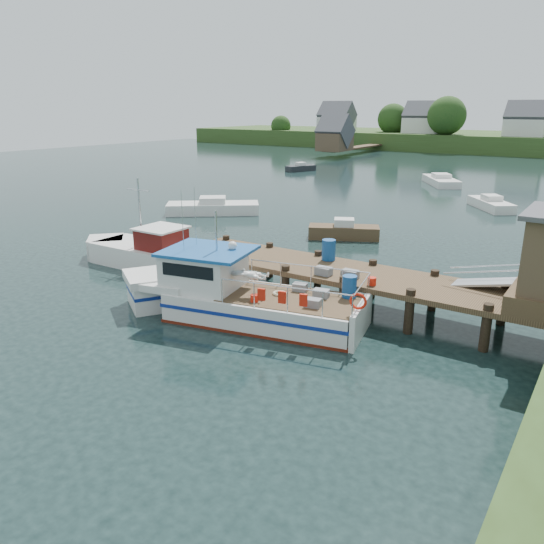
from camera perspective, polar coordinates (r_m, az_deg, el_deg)
The scene contains 9 objects.
ground_plane at distance 21.79m, azimuth 4.39°, elevation -2.72°, with size 160.00×160.00×0.00m, color black.
dock at distance 18.96m, azimuth 21.94°, elevation 0.07°, with size 16.60×3.00×4.78m.
lobster_boat at distance 19.44m, azimuth -4.07°, elevation -2.57°, with size 9.82×4.53×4.70m.
work_boat at distance 26.47m, azimuth -13.07°, elevation 2.05°, with size 8.06×2.57×4.25m.
moored_rowboat at distance 31.59m, azimuth 7.73°, elevation 4.38°, with size 4.28×3.05×1.19m.
moored_a at distance 39.04m, azimuth -6.37°, elevation 6.93°, with size 6.58×5.79×1.21m.
moored_b at distance 43.77m, azimuth 22.48°, elevation 6.79°, with size 4.26×4.87×1.08m.
moored_d at distance 56.06m, azimuth 17.71°, elevation 9.36°, with size 5.31×6.62×1.10m.
moored_e at distance 65.08m, azimuth 3.11°, elevation 11.13°, with size 2.58×3.98×1.04m.
Camera 1 is at (9.95, -17.88, 7.48)m, focal length 35.00 mm.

